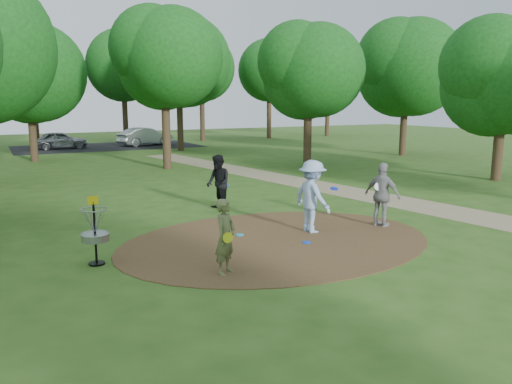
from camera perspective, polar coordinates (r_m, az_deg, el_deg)
name	(u,v)px	position (r m, az deg, el deg)	size (l,w,h in m)	color
ground	(278,241)	(12.98, 2.52, -5.62)	(100.00, 100.00, 0.00)	#2D5119
dirt_clearing	(278,241)	(12.98, 2.52, -5.58)	(8.40, 8.40, 0.02)	#47301C
footpath	(407,203)	(18.46, 16.84, -1.24)	(2.00, 40.00, 0.01)	#8C7A5B
parking_lot	(108,147)	(41.72, -16.60, 5.00)	(14.00, 8.00, 0.01)	black
player_observer_with_disc	(225,237)	(10.38, -3.53, -5.14)	(0.70, 0.66, 1.60)	#5D673C
player_throwing_with_disc	(312,197)	(13.69, 6.44, -0.52)	(1.27, 1.37, 2.00)	#95B3DE
player_walking_with_disc	(218,183)	(16.46, -4.34, 1.06)	(0.72, 0.90, 1.85)	black
player_waiting_with_disc	(382,195)	(14.68, 14.24, -0.34)	(0.77, 1.18, 1.86)	gray
disc_ground_cyan	(240,235)	(13.46, -1.86, -4.91)	(0.22, 0.22, 0.02)	#1798BA
disc_ground_blue	(307,242)	(12.81, 5.80, -5.75)	(0.22, 0.22, 0.02)	blue
car_left	(60,140)	(40.84, -21.46, 5.55)	(1.58, 3.92, 1.34)	#929399
car_right	(146,137)	(41.79, -12.50, 6.20)	(1.56, 4.46, 1.47)	#979A9E
disc_golf_basket	(95,226)	(11.49, -17.96, -3.72)	(0.63, 0.63, 1.54)	black
tree_ring	(194,61)	(22.22, -7.11, 14.62)	(37.48, 46.05, 9.39)	#332316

